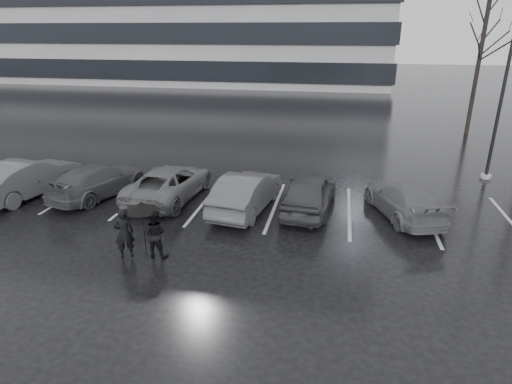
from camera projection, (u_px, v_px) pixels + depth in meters
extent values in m
plane|color=black|center=(246.00, 233.00, 14.27)|extent=(160.00, 160.00, 0.00)
cube|color=black|center=(168.00, 62.00, 61.55)|extent=(60.60, 25.60, 2.20)
cube|color=black|center=(166.00, 33.00, 60.13)|extent=(60.60, 25.60, 2.20)
cube|color=black|center=(164.00, 1.00, 58.71)|extent=(60.60, 25.60, 2.20)
imported|color=black|center=(309.00, 192.00, 15.87)|extent=(2.05, 4.30, 1.42)
imported|color=#2D2D30|center=(246.00, 192.00, 15.90)|extent=(2.11, 4.50, 1.43)
imported|color=#444446|center=(170.00, 183.00, 17.01)|extent=(2.55, 4.87, 1.31)
imported|color=black|center=(98.00, 180.00, 17.30)|extent=(2.93, 4.75, 1.28)
imported|color=#2D2D30|center=(28.00, 178.00, 17.29)|extent=(2.45, 4.78, 1.50)
imported|color=#444446|center=(404.00, 200.00, 15.38)|extent=(2.92, 4.45, 1.20)
imported|color=black|center=(124.00, 233.00, 12.51)|extent=(0.68, 0.61, 1.56)
imported|color=black|center=(155.00, 234.00, 12.54)|extent=(0.73, 0.58, 1.49)
cylinder|color=black|center=(144.00, 232.00, 12.68)|extent=(0.02, 0.02, 1.46)
cone|color=black|center=(142.00, 207.00, 12.39)|extent=(1.00, 1.00, 0.26)
sphere|color=black|center=(141.00, 202.00, 12.34)|extent=(0.05, 0.05, 0.05)
cylinder|color=#9D9D9F|center=(486.00, 176.00, 19.52)|extent=(0.45, 0.45, 0.18)
cylinder|color=black|center=(504.00, 87.00, 18.10)|extent=(0.15, 0.15, 8.16)
cube|color=#B4B4B7|center=(19.00, 187.00, 18.47)|extent=(0.12, 5.00, 0.00)
cube|color=#B4B4B7|center=(78.00, 191.00, 17.97)|extent=(0.12, 5.00, 0.00)
cube|color=#B4B4B7|center=(140.00, 196.00, 17.46)|extent=(0.12, 5.00, 0.00)
cube|color=#B4B4B7|center=(205.00, 201.00, 16.96)|extent=(0.12, 5.00, 0.00)
cube|color=#B4B4B7|center=(275.00, 206.00, 16.46)|extent=(0.12, 5.00, 0.00)
cube|color=#B4B4B7|center=(349.00, 211.00, 15.95)|extent=(0.12, 5.00, 0.00)
cube|color=#B4B4B7|center=(428.00, 217.00, 15.45)|extent=(0.12, 5.00, 0.00)
cube|color=#B4B4B7|center=(512.00, 224.00, 14.95)|extent=(0.12, 5.00, 0.00)
cylinder|color=black|center=(478.00, 66.00, 26.38)|extent=(0.26, 0.26, 8.50)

